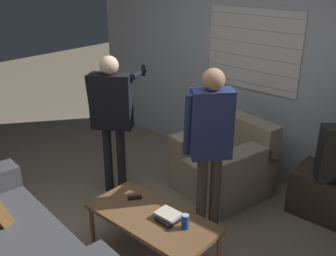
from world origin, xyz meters
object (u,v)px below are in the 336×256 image
(person_left_standing, at_px, (112,109))
(book_stack, at_px, (168,217))
(soda_can, at_px, (185,221))
(person_right_standing, at_px, (211,136))
(spare_remote, at_px, (135,198))
(coffee_table, at_px, (152,220))
(armchair_beige, at_px, (225,164))

(person_left_standing, height_order, book_stack, person_left_standing)
(person_left_standing, relative_size, soda_can, 12.68)
(person_right_standing, bearing_deg, spare_remote, -178.17)
(coffee_table, distance_m, soda_can, 0.34)
(armchair_beige, xyz_separation_m, spare_remote, (-0.12, -1.33, 0.13))
(person_right_standing, bearing_deg, armchair_beige, 62.31)
(coffee_table, relative_size, book_stack, 5.52)
(soda_can, bearing_deg, spare_remote, 177.59)
(person_right_standing, height_order, book_stack, person_right_standing)
(armchair_beige, distance_m, spare_remote, 1.34)
(book_stack, bearing_deg, coffee_table, -159.34)
(book_stack, distance_m, soda_can, 0.18)
(book_stack, xyz_separation_m, spare_remote, (-0.45, 0.03, -0.02))
(armchair_beige, height_order, person_left_standing, person_left_standing)
(coffee_table, height_order, person_right_standing, person_right_standing)
(armchair_beige, bearing_deg, spare_remote, 97.39)
(soda_can, relative_size, spare_remote, 0.99)
(soda_can, xyz_separation_m, spare_remote, (-0.62, 0.03, -0.05))
(armchair_beige, xyz_separation_m, person_right_standing, (0.31, -0.77, 0.70))
(person_right_standing, height_order, soda_can, person_right_standing)
(coffee_table, xyz_separation_m, person_left_standing, (-1.12, 0.57, 0.60))
(person_left_standing, bearing_deg, armchair_beige, 8.90)
(person_right_standing, distance_m, spare_remote, 0.91)
(person_left_standing, bearing_deg, coffee_table, -59.80)
(soda_can, bearing_deg, person_left_standing, 160.65)
(person_left_standing, xyz_separation_m, spare_remote, (0.82, -0.48, -0.54))
(armchair_beige, bearing_deg, coffee_table, 110.02)
(coffee_table, relative_size, person_left_standing, 0.73)
(armchair_beige, distance_m, soda_can, 1.45)
(armchair_beige, relative_size, person_right_standing, 0.64)
(book_stack, relative_size, spare_remote, 1.67)
(person_left_standing, bearing_deg, spare_remote, -63.38)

